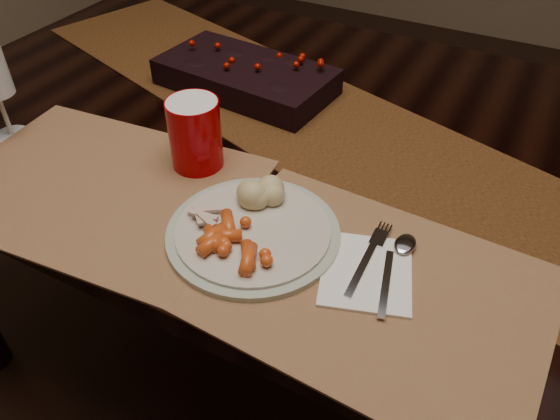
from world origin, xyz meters
The scene contains 14 objects.
floor centered at (0.00, 0.00, 0.00)m, with size 5.00×5.00×0.00m, color black.
dining_table centered at (0.00, 0.00, 0.38)m, with size 1.80×1.00×0.75m, color black.
table_runner centered at (-0.05, 0.01, 0.75)m, with size 1.61×0.33×0.00m, color #4D2F04.
centerpiece centered at (-0.26, 0.07, 0.79)m, with size 0.37×0.19×0.07m, color black, non-canonical shape.
placemat_main centered at (0.17, -0.33, 0.75)m, with size 0.47×0.35×0.00m, color #9C6446.
placemat_second centered at (-0.30, -0.33, 0.75)m, with size 0.50×0.36×0.00m, color brown.
dinner_plate centered at (-0.01, -0.32, 0.76)m, with size 0.26×0.26×0.01m, color beige.
baby_carrots centered at (-0.01, -0.35, 0.78)m, with size 0.11×0.09×0.02m, color #CC4B18, non-canonical shape.
mashed_potatoes centered at (-0.04, -0.26, 0.79)m, with size 0.09×0.08×0.05m, color beige, non-canonical shape.
turkey_shreds centered at (-0.08, -0.34, 0.78)m, with size 0.08×0.06×0.02m, color beige, non-canonical shape.
napkin centered at (0.16, -0.31, 0.76)m, with size 0.12×0.14×0.00m, color white.
fork centered at (0.16, -0.30, 0.76)m, with size 0.02×0.14×0.00m, color #AEB1CA, non-canonical shape.
spoon centered at (0.20, -0.30, 0.76)m, with size 0.03×0.15×0.00m, color #B6B4CC, non-canonical shape.
red_cup centered at (-0.19, -0.21, 0.82)m, with size 0.09×0.09×0.12m, color #AC0005.
Camera 1 is at (0.30, -0.83, 1.32)m, focal length 35.00 mm.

